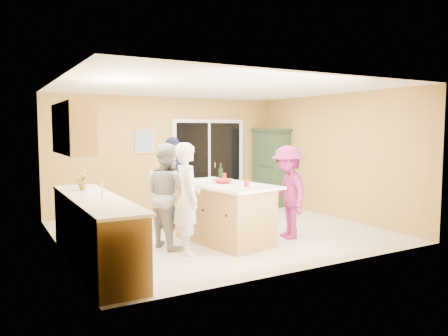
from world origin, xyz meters
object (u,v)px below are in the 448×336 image
woman_grey (168,195)px  woman_magenta (288,192)px  green_hutch (271,168)px  woman_white (187,198)px  kitchen_island (224,215)px  woman_navy (174,182)px

woman_grey → woman_magenta: bearing=-116.2°
green_hutch → woman_magenta: 3.36m
woman_white → kitchen_island: bearing=-58.7°
kitchen_island → green_hutch: green_hutch is taller
green_hutch → woman_navy: (-3.09, -1.20, -0.05)m
woman_grey → woman_white: bearing=-178.4°
woman_magenta → woman_navy: bearing=-129.2°
green_hutch → woman_magenta: size_ratio=1.18×
green_hutch → woman_magenta: bearing=-120.4°
kitchen_island → woman_grey: size_ratio=1.21×
woman_magenta → woman_white: bearing=-78.3°
woman_grey → woman_navy: bearing=-39.7°
woman_grey → woman_magenta: woman_grey is taller
woman_white → green_hutch: bearing=-40.4°
woman_navy → woman_white: bearing=46.6°
kitchen_island → green_hutch: size_ratio=1.07×
woman_white → woman_grey: bearing=25.0°
green_hutch → woman_white: green_hutch is taller
woman_grey → woman_navy: size_ratio=0.96×
kitchen_island → woman_magenta: size_ratio=1.26×
woman_navy → woman_magenta: size_ratio=1.09×
kitchen_island → green_hutch: bearing=32.7°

